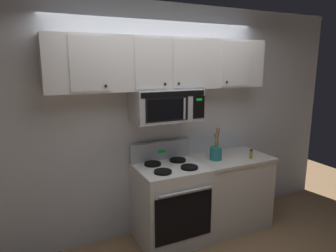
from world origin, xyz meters
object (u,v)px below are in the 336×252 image
stove_range (170,202)px  over_range_microwave (166,105)px  spice_jar (251,154)px  salt_shaker (208,151)px  utensil_crock_teal (216,152)px

stove_range → over_range_microwave: bearing=90.1°
stove_range → spice_jar: stove_range is taller
over_range_microwave → salt_shaker: bearing=4.6°
stove_range → spice_jar: (1.01, -0.16, 0.49)m
over_range_microwave → utensil_crock_teal: (0.59, -0.13, -0.58)m
stove_range → utensil_crock_teal: (0.59, -0.02, 0.53)m
over_range_microwave → spice_jar: (1.01, -0.27, -0.62)m
over_range_microwave → spice_jar: bearing=-15.2°
salt_shaker → utensil_crock_teal: bearing=-91.6°
salt_shaker → stove_range: bearing=-164.6°
salt_shaker → spice_jar: 0.52m
over_range_microwave → salt_shaker: 0.86m
over_range_microwave → utensil_crock_teal: over_range_microwave is taller
salt_shaker → spice_jar: salt_shaker is taller
stove_range → utensil_crock_teal: utensil_crock_teal is taller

